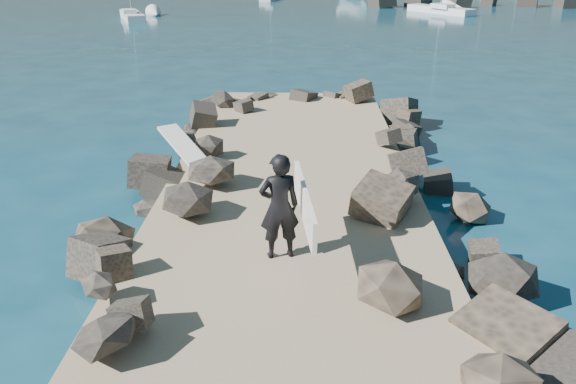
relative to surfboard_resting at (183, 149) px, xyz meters
name	(u,v)px	position (x,y,z in m)	size (l,w,h in m)	color
ground	(289,237)	(2.81, -2.80, -1.04)	(800.00, 800.00, 0.00)	#0F384C
jetty	(287,273)	(2.81, -4.80, -0.74)	(6.00, 26.00, 0.60)	#8C7759
riprap_left	(136,249)	(-0.09, -4.30, -0.54)	(2.60, 22.00, 1.00)	black
riprap_right	(440,252)	(5.71, -4.30, -0.54)	(2.60, 22.00, 1.00)	black
surfboard_resting	(183,149)	(0.00, 0.00, 0.00)	(0.55, 2.19, 0.07)	silver
surfer_with_board	(283,206)	(2.74, -4.67, 0.56)	(1.06, 2.44, 1.98)	black
sailboat_c	(441,10)	(16.77, 45.17, -0.69)	(5.71, 7.34, 9.23)	silver
sailboat_a	(132,16)	(-12.43, 38.81, -0.69)	(3.99, 6.87, 8.24)	silver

